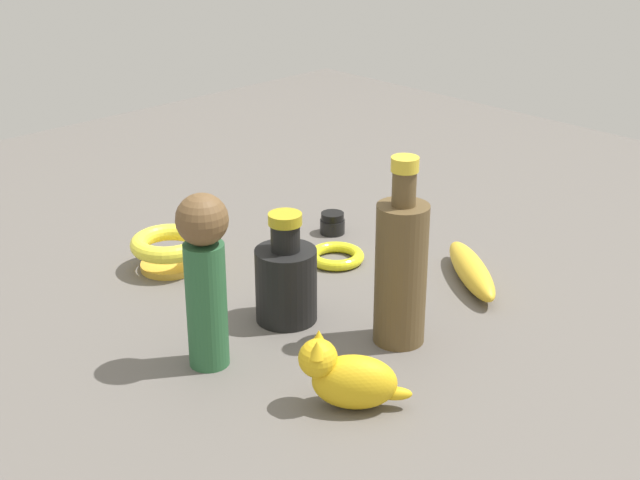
# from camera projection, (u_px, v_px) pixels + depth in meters

# --- Properties ---
(ground) EXTENTS (2.00, 2.00, 0.00)m
(ground) POSITION_uv_depth(u_px,v_px,m) (320.00, 297.00, 1.29)
(ground) COLOR #5B5651
(cat_figurine) EXTENTS (0.11, 0.10, 0.09)m
(cat_figurine) POSITION_uv_depth(u_px,v_px,m) (347.00, 376.00, 1.02)
(cat_figurine) COLOR gold
(cat_figurine) RESTS_ON ground
(banana) EXTENTS (0.17, 0.14, 0.04)m
(banana) POSITION_uv_depth(u_px,v_px,m) (471.00, 270.00, 1.32)
(banana) COLOR gold
(banana) RESTS_ON ground
(bottle_short) EXTENTS (0.08, 0.08, 0.15)m
(bottle_short) POSITION_uv_depth(u_px,v_px,m) (286.00, 279.00, 1.20)
(bottle_short) COLOR black
(bottle_short) RESTS_ON ground
(bowl) EXTENTS (0.11, 0.11, 0.05)m
(bowl) POSITION_uv_depth(u_px,v_px,m) (169.00, 248.00, 1.36)
(bowl) COLOR gold
(bowl) RESTS_ON ground
(nail_polish_jar) EXTENTS (0.04, 0.04, 0.03)m
(nail_polish_jar) POSITION_uv_depth(u_px,v_px,m) (332.00, 223.00, 1.49)
(nail_polish_jar) COLOR black
(nail_polish_jar) RESTS_ON ground
(person_figure_adult) EXTENTS (0.07, 0.07, 0.22)m
(person_figure_adult) POSITION_uv_depth(u_px,v_px,m) (205.00, 273.00, 1.08)
(person_figure_adult) COLOR #2A5E37
(person_figure_adult) RESTS_ON ground
(bangle) EXTENTS (0.09, 0.09, 0.02)m
(bangle) POSITION_uv_depth(u_px,v_px,m) (336.00, 256.00, 1.39)
(bangle) COLOR yellow
(bangle) RESTS_ON ground
(bottle_tall) EXTENTS (0.07, 0.07, 0.24)m
(bottle_tall) POSITION_uv_depth(u_px,v_px,m) (401.00, 268.00, 1.14)
(bottle_tall) COLOR brown
(bottle_tall) RESTS_ON ground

